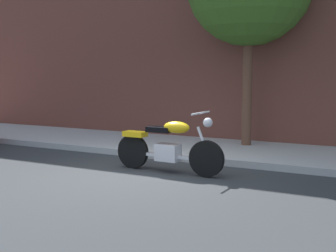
{
  "coord_description": "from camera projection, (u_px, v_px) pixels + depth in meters",
  "views": [
    {
      "loc": [
        4.24,
        -6.84,
        1.78
      ],
      "look_at": [
        0.41,
        0.33,
        0.87
      ],
      "focal_mm": 47.61,
      "sensor_mm": 36.0,
      "label": 1
    }
  ],
  "objects": [
    {
      "name": "sidewalk",
      "position": [
        200.0,
        148.0,
        10.56
      ],
      "size": [
        19.78,
        2.74,
        0.14
      ],
      "primitive_type": "cube",
      "color": "#AFAFAF",
      "rests_on": "ground"
    },
    {
      "name": "motorcycle",
      "position": [
        168.0,
        147.0,
        8.23
      ],
      "size": [
        2.22,
        0.7,
        1.15
      ],
      "color": "black",
      "rests_on": "ground"
    },
    {
      "name": "ground_plane",
      "position": [
        140.0,
        173.0,
        8.18
      ],
      "size": [
        60.0,
        60.0,
        0.0
      ],
      "primitive_type": "plane",
      "color": "#303335"
    }
  ]
}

